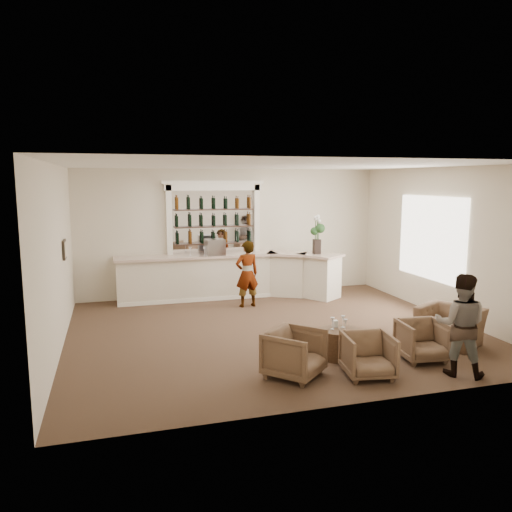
{
  "coord_description": "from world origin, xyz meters",
  "views": [
    {
      "loc": [
        -3.05,
        -9.27,
        3.02
      ],
      "look_at": [
        -0.09,
        0.9,
        1.4
      ],
      "focal_mm": 35.0,
      "sensor_mm": 36.0,
      "label": 1
    }
  ],
  "objects_px": {
    "armchair_center": "(368,355)",
    "flower_vase": "(317,232)",
    "bar_counter": "(231,276)",
    "espresso_machine": "(215,247)",
    "guest": "(461,325)",
    "armchair_right": "(422,341)",
    "sommelier": "(247,274)",
    "armchair_left": "(295,353)",
    "cocktail_table": "(339,343)",
    "armchair_far": "(450,325)"
  },
  "relations": [
    {
      "from": "armchair_left",
      "to": "armchair_center",
      "type": "height_order",
      "value": "armchair_left"
    },
    {
      "from": "bar_counter",
      "to": "armchair_left",
      "type": "relative_size",
      "value": 7.0
    },
    {
      "from": "armchair_far",
      "to": "flower_vase",
      "type": "bearing_deg",
      "value": 163.62
    },
    {
      "from": "sommelier",
      "to": "guest",
      "type": "bearing_deg",
      "value": 104.99
    },
    {
      "from": "guest",
      "to": "sommelier",
      "type": "bearing_deg",
      "value": -30.57
    },
    {
      "from": "bar_counter",
      "to": "espresso_machine",
      "type": "height_order",
      "value": "espresso_machine"
    },
    {
      "from": "bar_counter",
      "to": "armchair_left",
      "type": "xyz_separation_m",
      "value": [
        -0.26,
        -5.36,
        -0.2
      ]
    },
    {
      "from": "armchair_left",
      "to": "armchair_far",
      "type": "height_order",
      "value": "armchair_left"
    },
    {
      "from": "armchair_far",
      "to": "bar_counter",
      "type": "bearing_deg",
      "value": -175.84
    },
    {
      "from": "guest",
      "to": "espresso_machine",
      "type": "xyz_separation_m",
      "value": [
        -2.65,
        5.93,
        0.54
      ]
    },
    {
      "from": "sommelier",
      "to": "flower_vase",
      "type": "relative_size",
      "value": 1.6
    },
    {
      "from": "armchair_center",
      "to": "guest",
      "type": "bearing_deg",
      "value": -3.96
    },
    {
      "from": "bar_counter",
      "to": "sommelier",
      "type": "bearing_deg",
      "value": -80.09
    },
    {
      "from": "cocktail_table",
      "to": "flower_vase",
      "type": "height_order",
      "value": "flower_vase"
    },
    {
      "from": "armchair_right",
      "to": "flower_vase",
      "type": "distance_m",
      "value": 4.93
    },
    {
      "from": "espresso_machine",
      "to": "flower_vase",
      "type": "xyz_separation_m",
      "value": [
        2.56,
        -0.48,
        0.36
      ]
    },
    {
      "from": "sommelier",
      "to": "guest",
      "type": "height_order",
      "value": "guest"
    },
    {
      "from": "armchair_right",
      "to": "espresso_machine",
      "type": "relative_size",
      "value": 1.62
    },
    {
      "from": "espresso_machine",
      "to": "flower_vase",
      "type": "height_order",
      "value": "flower_vase"
    },
    {
      "from": "guest",
      "to": "armchair_right",
      "type": "bearing_deg",
      "value": -39.62
    },
    {
      "from": "cocktail_table",
      "to": "espresso_machine",
      "type": "bearing_deg",
      "value": 104.14
    },
    {
      "from": "sommelier",
      "to": "espresso_machine",
      "type": "xyz_separation_m",
      "value": [
        -0.59,
        0.91,
        0.55
      ]
    },
    {
      "from": "armchair_left",
      "to": "armchair_far",
      "type": "xyz_separation_m",
      "value": [
        3.33,
        0.68,
        -0.03
      ]
    },
    {
      "from": "armchair_far",
      "to": "flower_vase",
      "type": "xyz_separation_m",
      "value": [
        -0.94,
        4.12,
        1.36
      ]
    },
    {
      "from": "bar_counter",
      "to": "espresso_machine",
      "type": "relative_size",
      "value": 12.39
    },
    {
      "from": "flower_vase",
      "to": "armchair_far",
      "type": "bearing_deg",
      "value": -77.19
    },
    {
      "from": "guest",
      "to": "armchair_far",
      "type": "height_order",
      "value": "guest"
    },
    {
      "from": "armchair_left",
      "to": "espresso_machine",
      "type": "height_order",
      "value": "espresso_machine"
    },
    {
      "from": "cocktail_table",
      "to": "armchair_right",
      "type": "distance_m",
      "value": 1.39
    },
    {
      "from": "armchair_center",
      "to": "flower_vase",
      "type": "xyz_separation_m",
      "value": [
        1.31,
        5.12,
        1.36
      ]
    },
    {
      "from": "armchair_left",
      "to": "armchair_right",
      "type": "xyz_separation_m",
      "value": [
        2.32,
        0.07,
        -0.03
      ]
    },
    {
      "from": "armchair_left",
      "to": "armchair_right",
      "type": "relative_size",
      "value": 1.1
    },
    {
      "from": "bar_counter",
      "to": "cocktail_table",
      "type": "height_order",
      "value": "bar_counter"
    },
    {
      "from": "bar_counter",
      "to": "guest",
      "type": "bearing_deg",
      "value": -69.57
    },
    {
      "from": "armchair_right",
      "to": "armchair_center",
      "type": "bearing_deg",
      "value": -156.2
    },
    {
      "from": "espresso_machine",
      "to": "guest",
      "type": "bearing_deg",
      "value": -70.17
    },
    {
      "from": "flower_vase",
      "to": "espresso_machine",
      "type": "bearing_deg",
      "value": 169.28
    },
    {
      "from": "armchair_right",
      "to": "espresso_machine",
      "type": "distance_m",
      "value": 5.87
    },
    {
      "from": "bar_counter",
      "to": "armchair_center",
      "type": "height_order",
      "value": "bar_counter"
    },
    {
      "from": "bar_counter",
      "to": "armchair_right",
      "type": "distance_m",
      "value": 5.68
    },
    {
      "from": "cocktail_table",
      "to": "armchair_center",
      "type": "xyz_separation_m",
      "value": [
        0.06,
        -0.89,
        0.09
      ]
    },
    {
      "from": "bar_counter",
      "to": "armchair_right",
      "type": "height_order",
      "value": "bar_counter"
    },
    {
      "from": "cocktail_table",
      "to": "espresso_machine",
      "type": "height_order",
      "value": "espresso_machine"
    },
    {
      "from": "guest",
      "to": "armchair_right",
      "type": "xyz_separation_m",
      "value": [
        -0.17,
        0.71,
        -0.46
      ]
    },
    {
      "from": "cocktail_table",
      "to": "sommelier",
      "type": "height_order",
      "value": "sommelier"
    },
    {
      "from": "armchair_far",
      "to": "espresso_machine",
      "type": "height_order",
      "value": "espresso_machine"
    },
    {
      "from": "cocktail_table",
      "to": "espresso_machine",
      "type": "relative_size",
      "value": 1.43
    },
    {
      "from": "cocktail_table",
      "to": "armchair_center",
      "type": "height_order",
      "value": "armchair_center"
    },
    {
      "from": "bar_counter",
      "to": "armchair_left",
      "type": "height_order",
      "value": "bar_counter"
    },
    {
      "from": "bar_counter",
      "to": "sommelier",
      "type": "xyz_separation_m",
      "value": [
        0.17,
        -0.98,
        0.22
      ]
    }
  ]
}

